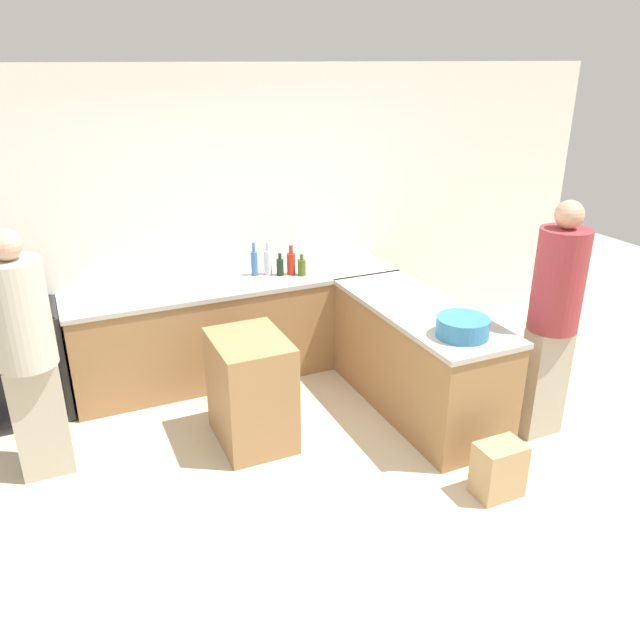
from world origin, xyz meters
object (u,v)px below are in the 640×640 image
at_px(range_oven, 22,364).
at_px(island_table, 251,390).
at_px(mixing_bowl, 463,327).
at_px(water_bottle_blue, 254,262).
at_px(wine_bottle_dark, 280,267).
at_px(paper_bag, 498,470).
at_px(hot_sauce_bottle, 291,263).
at_px(person_by_range, 26,350).
at_px(vinegar_bottle_clear, 268,262).
at_px(person_at_peninsula, 554,314).
at_px(olive_oil_bottle, 302,267).

height_order(range_oven, island_table, range_oven).
bearing_deg(mixing_bowl, water_bottle_blue, 115.63).
relative_size(wine_bottle_dark, paper_bag, 0.53).
height_order(island_table, hot_sauce_bottle, hot_sauce_bottle).
bearing_deg(water_bottle_blue, wine_bottle_dark, -23.99).
xyz_separation_m(range_oven, hot_sauce_bottle, (2.33, -0.03, 0.55)).
bearing_deg(wine_bottle_dark, paper_bag, -75.82).
distance_m(range_oven, person_by_range, 1.05).
relative_size(mixing_bowl, wine_bottle_dark, 1.82).
xyz_separation_m(wine_bottle_dark, hot_sauce_bottle, (0.10, -0.02, 0.03)).
distance_m(range_oven, vinegar_bottle_clear, 2.22).
height_order(wine_bottle_dark, water_bottle_blue, water_bottle_blue).
bearing_deg(person_by_range, person_at_peninsula, -16.24).
relative_size(wine_bottle_dark, vinegar_bottle_clear, 0.67).
height_order(person_by_range, person_at_peninsula, person_at_peninsula).
distance_m(water_bottle_blue, hot_sauce_bottle, 0.33).
height_order(water_bottle_blue, person_by_range, person_by_range).
height_order(wine_bottle_dark, person_by_range, person_by_range).
relative_size(island_table, person_by_range, 0.48).
distance_m(island_table, wine_bottle_dark, 1.42).
bearing_deg(island_table, olive_oil_bottle, 50.52).
bearing_deg(mixing_bowl, person_by_range, 162.42).
bearing_deg(paper_bag, water_bottle_blue, 108.14).
height_order(island_table, person_at_peninsula, person_at_peninsula).
xyz_separation_m(water_bottle_blue, person_at_peninsula, (1.62, -2.03, -0.02)).
distance_m(wine_bottle_dark, person_at_peninsula, 2.39).
bearing_deg(island_table, paper_bag, -45.40).
distance_m(range_oven, island_table, 1.93).
relative_size(person_by_range, person_at_peninsula, 0.96).
relative_size(water_bottle_blue, person_at_peninsula, 0.17).
distance_m(range_oven, olive_oil_bottle, 2.47).
bearing_deg(hot_sauce_bottle, paper_bag, -78.01).
distance_m(olive_oil_bottle, vinegar_bottle_clear, 0.31).
bearing_deg(olive_oil_bottle, person_by_range, -160.45).
bearing_deg(olive_oil_bottle, person_at_peninsula, -56.51).
height_order(wine_bottle_dark, olive_oil_bottle, wine_bottle_dark).
distance_m(range_oven, hot_sauce_bottle, 2.40).
bearing_deg(person_at_peninsula, olive_oil_bottle, 123.49).
distance_m(person_at_peninsula, paper_bag, 1.23).
height_order(mixing_bowl, hot_sauce_bottle, hot_sauce_bottle).
xyz_separation_m(mixing_bowl, person_by_range, (-2.83, 0.90, -0.01)).
height_order(hot_sauce_bottle, paper_bag, hot_sauce_bottle).
xyz_separation_m(olive_oil_bottle, person_at_peninsula, (1.22, -1.85, 0.02)).
bearing_deg(vinegar_bottle_clear, island_table, -116.28).
distance_m(mixing_bowl, person_by_range, 2.97).
xyz_separation_m(water_bottle_blue, paper_bag, (0.82, -2.52, -0.83)).
xyz_separation_m(hot_sauce_bottle, paper_bag, (0.51, -2.40, -0.82)).
xyz_separation_m(wine_bottle_dark, person_at_peninsula, (1.40, -1.93, 0.02)).
relative_size(water_bottle_blue, hot_sauce_bottle, 1.12).
bearing_deg(paper_bag, mixing_bowl, 82.42).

